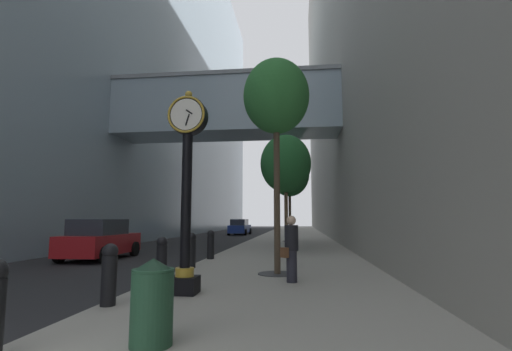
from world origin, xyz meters
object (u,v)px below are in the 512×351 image
street_tree_mid_far (290,174)px  street_tree_near (276,98)px  pedestrian_walking (291,247)px  car_blue_mid (240,227)px  street_tree_mid_near (286,164)px  street_clock (187,179)px  bollard_third (162,258)px  bollard_fourth (192,249)px  car_red_near (100,240)px  bollard_second (109,273)px  trash_bin (152,300)px

street_tree_mid_far → street_tree_near: bearing=-90.0°
pedestrian_walking → car_blue_mid: bearing=101.7°
street_tree_mid_near → car_blue_mid: street_tree_mid_near is taller
street_clock → bollard_third: street_clock is taller
bollard_third → car_blue_mid: bearing=95.4°
car_blue_mid → bollard_fourth: bearing=-84.0°
bollard_third → bollard_fourth: size_ratio=1.00×
street_tree_mid_far → car_blue_mid: size_ratio=1.36×
bollard_fourth → street_tree_mid_far: bearing=78.7°
street_clock → street_tree_near: bearing=59.0°
street_clock → bollard_third: bearing=126.6°
street_tree_mid_far → car_red_near: street_tree_mid_far is taller
street_tree_near → pedestrian_walking: street_tree_near is taller
bollard_fourth → street_tree_mid_far: size_ratio=0.18×
bollard_third → car_red_near: (-4.87, 5.68, 0.09)m
street_clock → car_blue_mid: (-3.82, 30.66, -1.73)m
street_clock → car_red_near: 9.37m
pedestrian_walking → street_clock: bearing=-143.3°
street_clock → bollard_second: bearing=-131.7°
pedestrian_walking → trash_bin: bearing=-109.1°
bollard_third → car_red_near: car_red_near is taller
bollard_third → car_red_near: bearing=130.6°
trash_bin → bollard_second: bearing=130.1°
pedestrian_walking → car_red_near: 9.75m
bollard_second → street_tree_mid_far: street_tree_mid_far is taller
street_tree_near → bollard_second: bearing=-124.4°
street_clock → trash_bin: 3.61m
street_tree_near → pedestrian_walking: size_ratio=3.88×
car_blue_mid → trash_bin: bearing=-82.6°
street_tree_mid_near → pedestrian_walking: 9.43m
street_tree_mid_near → street_tree_mid_far: street_tree_mid_far is taller
bollard_fourth → street_tree_near: bearing=-20.1°
bollard_fourth → trash_bin: (1.59, -7.00, -0.04)m
bollard_second → street_tree_mid_near: 12.46m
street_clock → street_tree_mid_near: 10.73m
bollard_third → street_tree_mid_far: 17.25m
bollard_second → street_tree_mid_far: size_ratio=0.18×
bollard_third → pedestrian_walking: (3.21, 0.23, 0.27)m
bollard_third → bollard_fourth: 2.55m
bollard_third → street_tree_near: 5.52m
pedestrian_walking → car_blue_mid: (-6.00, 29.04, -0.19)m
bollard_third → car_blue_mid: size_ratio=0.24×
trash_bin → pedestrian_walking: bearing=70.9°
street_tree_near → car_red_near: size_ratio=1.52×
street_tree_near → bollard_fourth: bearing=159.9°
street_tree_mid_near → bollard_fourth: bearing=-113.3°
bollard_third → pedestrian_walking: 3.23m
street_tree_near → street_tree_mid_far: bearing=90.0°
pedestrian_walking → street_tree_mid_near: bearing=92.7°
street_clock → car_red_near: street_clock is taller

